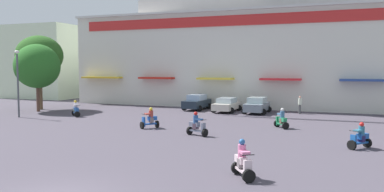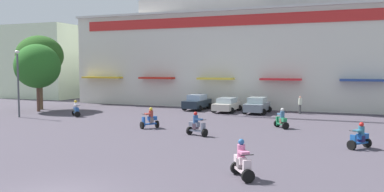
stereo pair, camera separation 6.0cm
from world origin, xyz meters
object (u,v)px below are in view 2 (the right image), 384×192
plaza_tree_2 (40,56)px  scooter_rider_8 (197,126)px  parked_car_2 (257,105)px  pedestrian_1 (300,104)px  scooter_rider_4 (242,162)px  parked_car_1 (227,105)px  scooter_rider_6 (76,110)px  parked_car_0 (197,102)px  streetlamp_near (18,78)px  plaza_tree_0 (37,66)px  scooter_rider_1 (360,138)px  scooter_rider_5 (282,120)px  scooter_rider_2 (150,120)px

plaza_tree_2 → scooter_rider_8: (20.72, -8.96, -4.98)m
parked_car_2 → pedestrian_1: size_ratio=2.40×
scooter_rider_4 → parked_car_2: bearing=99.8°
parked_car_1 → scooter_rider_6: size_ratio=2.94×
parked_car_0 → streetlamp_near: bearing=-138.1°
plaza_tree_0 → scooter_rider_1: 30.63m
parked_car_0 → scooter_rider_6: 12.33m
parked_car_1 → scooter_rider_8: scooter_rider_8 is taller
scooter_rider_4 → pedestrian_1: bearing=89.7°
plaza_tree_0 → streetlamp_near: size_ratio=1.14×
scooter_rider_8 → parked_car_0: bearing=110.0°
parked_car_1 → scooter_rider_5: scooter_rider_5 is taller
plaza_tree_2 → streetlamp_near: (2.78, -5.82, -2.12)m
parked_car_0 → scooter_rider_8: parked_car_0 is taller
streetlamp_near → scooter_rider_6: bearing=27.2°
parked_car_0 → scooter_rider_5: (9.99, -9.42, -0.19)m
plaza_tree_0 → scooter_rider_1: (29.30, -8.02, -3.93)m
parked_car_0 → scooter_rider_4: (10.30, -22.98, -0.14)m
parked_car_2 → streetlamp_near: bearing=-151.4°
parked_car_1 → pedestrian_1: pedestrian_1 is taller
scooter_rider_8 → pedestrian_1: pedestrian_1 is taller
parked_car_0 → scooter_rider_2: 12.90m
plaza_tree_0 → parked_car_2: 22.07m
scooter_rider_8 → pedestrian_1: size_ratio=0.91×
scooter_rider_2 → scooter_rider_4: 13.72m
plaza_tree_2 → parked_car_2: bearing=11.9°
scooter_rider_1 → pedestrian_1: 15.83m
scooter_rider_2 → scooter_rider_4: scooter_rider_4 is taller
plaza_tree_0 → parked_car_0: plaza_tree_0 is taller
parked_car_0 → parked_car_2: bearing=-8.1°
scooter_rider_1 → scooter_rider_2: bearing=170.5°
parked_car_1 → scooter_rider_4: scooter_rider_4 is taller
scooter_rider_5 → plaza_tree_0: bearing=174.7°
parked_car_0 → scooter_rider_2: (1.04, -12.86, -0.16)m
plaza_tree_0 → parked_car_2: plaza_tree_0 is taller
scooter_rider_4 → scooter_rider_8: (-5.02, 8.47, -0.01)m
scooter_rider_2 → scooter_rider_4: (9.26, -10.12, 0.01)m
scooter_rider_1 → scooter_rider_4: (-4.67, -7.81, 0.05)m
scooter_rider_6 → scooter_rider_8: size_ratio=0.95×
scooter_rider_8 → streetlamp_near: size_ratio=0.26×
parked_car_0 → streetlamp_near: size_ratio=0.72×
scooter_rider_1 → parked_car_2: bearing=120.7°
scooter_rider_6 → scooter_rider_8: 14.59m
scooter_rider_5 → scooter_rider_2: bearing=-158.9°
scooter_rider_1 → parked_car_1: bearing=128.7°
scooter_rider_2 → scooter_rider_5: size_ratio=1.03×
plaza_tree_2 → parked_car_2: 22.95m
plaza_tree_2 → scooter_rider_5: bearing=-8.6°
scooter_rider_5 → scooter_rider_8: size_ratio=0.96×
parked_car_1 → parked_car_0: bearing=167.4°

